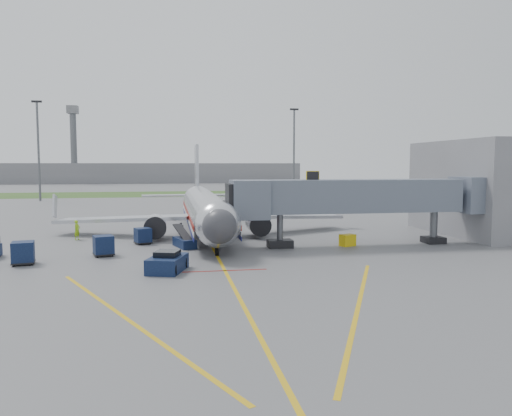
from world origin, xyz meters
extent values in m
plane|color=#565659|center=(0.00, 0.00, 0.00)|extent=(400.00, 400.00, 0.00)
cube|color=#2D4C1E|center=(0.00, 90.00, 0.01)|extent=(300.00, 25.00, 0.01)
cube|color=gold|center=(0.00, -2.00, 0.00)|extent=(0.25, 50.00, 0.01)
cube|color=maroon|center=(0.00, -4.00, 0.00)|extent=(6.00, 0.25, 0.01)
cube|color=gold|center=(-6.00, -14.00, 0.00)|extent=(9.52, 20.04, 0.01)
cube|color=gold|center=(6.00, -14.00, 0.00)|extent=(9.52, 20.04, 0.01)
cylinder|color=silver|center=(0.00, 15.00, 2.70)|extent=(3.80, 28.00, 3.80)
sphere|color=silver|center=(0.00, 1.00, 2.70)|extent=(3.80, 3.80, 3.80)
sphere|color=#38383D|center=(0.00, -0.30, 2.70)|extent=(2.74, 2.74, 2.74)
cube|color=black|center=(0.00, 0.60, 3.25)|extent=(2.20, 1.20, 0.55)
cone|color=silver|center=(0.00, 31.50, 2.70)|extent=(3.80, 5.00, 3.80)
cube|color=#B7BAC1|center=(0.00, 31.00, 6.70)|extent=(0.35, 4.20, 7.00)
cube|color=#B7BAC1|center=(-8.50, 15.00, 1.80)|extent=(15.10, 8.59, 1.13)
cube|color=#B7BAC1|center=(8.50, 15.00, 1.80)|extent=(15.10, 8.59, 1.13)
cylinder|color=silver|center=(-5.20, 12.00, 1.35)|extent=(2.10, 3.60, 2.10)
cylinder|color=silver|center=(5.20, 12.00, 1.35)|extent=(2.10, 3.60, 2.10)
cube|color=maroon|center=(1.92, 15.00, 2.35)|extent=(0.05, 28.00, 0.45)
cube|color=navy|center=(1.92, 15.00, 1.45)|extent=(0.05, 28.00, 0.35)
cylinder|color=black|center=(0.00, 2.00, 0.30)|extent=(0.28, 0.70, 0.70)
cylinder|color=black|center=(-2.60, 15.50, 0.45)|extent=(0.50, 1.00, 1.00)
cylinder|color=black|center=(2.60, 15.50, 0.45)|extent=(0.50, 1.00, 1.00)
cube|color=slate|center=(13.00, 5.00, 4.60)|extent=(20.00, 3.00, 3.00)
cube|color=slate|center=(3.20, 5.00, 4.40)|extent=(3.20, 3.60, 3.40)
cube|color=black|center=(2.00, 5.00, 4.40)|extent=(1.60, 3.00, 2.80)
cube|color=#DAB90C|center=(9.00, 5.00, 6.40)|extent=(1.20, 0.15, 1.00)
cylinder|color=#595B60|center=(6.00, 5.00, 1.55)|extent=(0.56, 0.56, 3.10)
cube|color=black|center=(6.00, 5.00, 0.35)|extent=(2.20, 1.60, 0.70)
cylinder|color=#595B60|center=(21.00, 5.00, 1.55)|extent=(0.70, 0.70, 3.10)
cube|color=black|center=(21.00, 5.00, 0.30)|extent=(1.80, 1.80, 0.60)
cube|color=slate|center=(25.00, 5.00, 4.60)|extent=(3.00, 4.00, 3.40)
cube|color=slate|center=(30.00, 10.00, 5.00)|extent=(10.00, 16.00, 10.00)
cylinder|color=#595B60|center=(-30.00, 70.00, 10.00)|extent=(0.44, 0.44, 20.00)
cube|color=black|center=(-30.00, 70.00, 20.20)|extent=(2.00, 0.40, 0.40)
cylinder|color=#595B60|center=(25.00, 75.00, 10.00)|extent=(0.44, 0.44, 20.00)
cube|color=black|center=(25.00, 75.00, 20.20)|extent=(2.00, 0.40, 0.40)
cube|color=slate|center=(-10.00, 170.00, 4.00)|extent=(120.00, 14.00, 8.00)
cylinder|color=#595B60|center=(-40.00, 165.00, 14.00)|extent=(2.40, 2.40, 28.00)
cube|color=slate|center=(-40.00, 165.00, 28.50)|extent=(4.00, 4.00, 3.00)
cube|color=#0B1233|center=(-4.00, -3.50, 0.54)|extent=(3.11, 3.99, 1.07)
cube|color=black|center=(-4.00, -3.50, 1.22)|extent=(1.96, 1.96, 0.49)
cylinder|color=black|center=(-5.22, -4.44, 0.39)|extent=(0.44, 0.81, 0.78)
cylinder|color=black|center=(-3.55, -4.97, 0.39)|extent=(0.44, 0.81, 0.78)
cylinder|color=black|center=(-4.45, -2.03, 0.39)|extent=(0.44, 0.81, 0.78)
cylinder|color=black|center=(-2.78, -2.56, 0.39)|extent=(0.44, 0.81, 0.78)
cylinder|color=black|center=(-17.60, 4.99, 0.24)|extent=(0.25, 0.49, 0.47)
cube|color=#0B1233|center=(-6.30, 9.14, 0.84)|extent=(1.77, 1.77, 1.36)
cube|color=black|center=(-6.30, 9.14, 0.16)|extent=(1.83, 1.83, 0.11)
cylinder|color=black|center=(-6.60, 8.46, 0.12)|extent=(0.27, 0.30, 0.25)
cylinder|color=black|center=(-5.62, 8.84, 0.12)|extent=(0.27, 0.30, 0.25)
cylinder|color=black|center=(-6.99, 9.44, 0.12)|extent=(0.27, 0.30, 0.25)
cylinder|color=black|center=(-6.00, 9.83, 0.12)|extent=(0.27, 0.30, 0.25)
cube|color=#0B1233|center=(-14.66, 0.79, 0.95)|extent=(1.80, 1.80, 1.55)
cube|color=black|center=(-14.66, 0.79, 0.18)|extent=(1.86, 1.86, 0.12)
cylinder|color=black|center=(-15.14, 0.09, 0.14)|extent=(0.27, 0.31, 0.28)
cylinder|color=black|center=(-13.96, 0.31, 0.14)|extent=(0.27, 0.31, 0.28)
cylinder|color=black|center=(-15.36, 1.27, 0.14)|extent=(0.27, 0.31, 0.28)
cylinder|color=black|center=(-14.18, 1.49, 0.14)|extent=(0.27, 0.31, 0.28)
cube|color=#0B1233|center=(-9.17, 3.39, 0.92)|extent=(1.88, 1.88, 1.50)
cube|color=black|center=(-9.17, 3.39, 0.17)|extent=(1.94, 1.94, 0.12)
cylinder|color=black|center=(-9.55, 2.67, 0.14)|extent=(0.28, 0.32, 0.27)
cylinder|color=black|center=(-8.44, 3.01, 0.14)|extent=(0.28, 0.32, 0.27)
cylinder|color=black|center=(-9.90, 3.78, 0.14)|extent=(0.28, 0.32, 0.27)
cylinder|color=black|center=(-8.78, 4.12, 0.14)|extent=(0.28, 0.32, 0.27)
cube|color=#0B1233|center=(-2.50, 6.65, 0.41)|extent=(2.14, 3.48, 0.81)
cube|color=black|center=(-2.63, 7.08, 1.27)|extent=(1.82, 3.73, 1.28)
cylinder|color=black|center=(-2.60, 5.39, 0.25)|extent=(0.34, 0.54, 0.51)
cylinder|color=black|center=(-1.73, 5.65, 0.25)|extent=(0.34, 0.54, 0.51)
cylinder|color=black|center=(-3.27, 7.64, 0.25)|extent=(0.34, 0.54, 0.51)
cylinder|color=black|center=(-2.40, 7.90, 0.25)|extent=(0.34, 0.54, 0.51)
cube|color=#DAB90C|center=(12.31, 4.74, 0.54)|extent=(1.58, 1.32, 1.08)
cylinder|color=black|center=(11.89, 4.58, 0.13)|extent=(0.26, 0.32, 0.27)
cylinder|color=black|center=(12.73, 4.91, 0.13)|extent=(0.26, 0.32, 0.27)
imported|color=#94CC18|center=(-12.88, 12.90, 0.99)|extent=(0.76, 0.86, 1.97)
camera|label=1|loc=(-3.79, -38.54, 7.48)|focal=35.00mm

